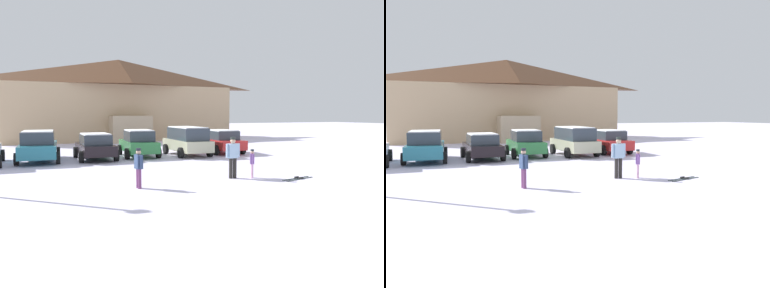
% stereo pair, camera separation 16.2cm
% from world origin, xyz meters
% --- Properties ---
extents(ground, '(160.00, 160.00, 0.00)m').
position_xyz_m(ground, '(0.00, 0.00, 0.00)').
color(ground, silver).
extents(ski_lodge, '(22.13, 9.27, 7.93)m').
position_xyz_m(ski_lodge, '(1.79, 29.65, 4.03)').
color(ski_lodge, tan).
rests_on(ski_lodge, ground).
extents(parked_teal_hatchback, '(2.44, 4.89, 1.69)m').
position_xyz_m(parked_teal_hatchback, '(-6.13, 14.08, 0.85)').
color(parked_teal_hatchback, '#236D81').
rests_on(parked_teal_hatchback, ground).
extents(parked_black_sedan, '(2.08, 4.18, 1.49)m').
position_xyz_m(parked_black_sedan, '(-3.17, 13.78, 0.77)').
color(parked_black_sedan, black).
rests_on(parked_black_sedan, ground).
extents(parked_green_coupe, '(2.24, 4.15, 1.63)m').
position_xyz_m(parked_green_coupe, '(-0.51, 14.23, 0.82)').
color(parked_green_coupe, '#2A743A').
rests_on(parked_green_coupe, ground).
extents(parked_beige_suv, '(2.11, 4.31, 1.78)m').
position_xyz_m(parked_beige_suv, '(2.42, 13.62, 0.95)').
color(parked_beige_suv, '#ADAE8D').
rests_on(parked_beige_suv, ground).
extents(parked_red_sedan, '(2.24, 4.48, 1.54)m').
position_xyz_m(parked_red_sedan, '(5.06, 14.13, 0.79)').
color(parked_red_sedan, red).
rests_on(parked_red_sedan, ground).
extents(skier_child_in_purple_jacket, '(0.29, 0.38, 1.16)m').
position_xyz_m(skier_child_in_purple_jacket, '(1.65, 5.02, 0.66)').
color(skier_child_in_purple_jacket, '#E4AACE').
rests_on(skier_child_in_purple_jacket, ground).
extents(skier_teen_in_navy_coat, '(0.24, 0.52, 1.41)m').
position_xyz_m(skier_teen_in_navy_coat, '(-3.13, 4.80, 0.79)').
color(skier_teen_in_navy_coat, '#6B3864').
rests_on(skier_teen_in_navy_coat, ground).
extents(skier_adult_in_blue_parka, '(0.62, 0.25, 1.67)m').
position_xyz_m(skier_adult_in_blue_parka, '(0.89, 5.27, 0.94)').
color(skier_adult_in_blue_parka, black).
rests_on(skier_adult_in_blue_parka, ground).
extents(pair_of_skis, '(1.60, 0.65, 0.08)m').
position_xyz_m(pair_of_skis, '(3.20, 4.07, 0.02)').
color(pair_of_skis, '#1E2C2B').
rests_on(pair_of_skis, ground).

